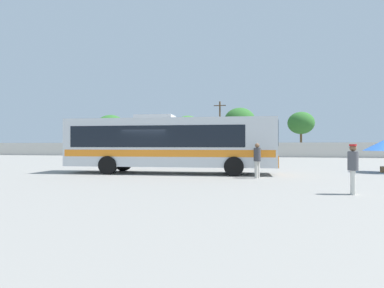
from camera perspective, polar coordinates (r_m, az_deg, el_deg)
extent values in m
plane|color=gray|center=(28.12, -0.64, -3.55)|extent=(300.00, 300.00, 0.00)
cube|color=beige|center=(45.01, 4.34, -1.01)|extent=(80.00, 0.30, 1.98)
cube|color=silver|center=(18.52, -3.98, 0.28)|extent=(12.13, 3.43, 2.72)
cube|color=black|center=(18.66, -5.78, 1.28)|extent=(9.98, 3.30, 1.20)
cube|color=orange|center=(18.52, -3.98, -1.57)|extent=(11.89, 3.44, 0.38)
cube|color=#19212D|center=(18.23, 14.79, 1.83)|extent=(0.21, 2.29, 1.41)
cube|color=orange|center=(18.24, 14.81, -2.96)|extent=(0.24, 2.50, 0.65)
cube|color=#B2B2B2|center=(18.80, -6.67, 4.79)|extent=(2.30, 1.56, 0.24)
cylinder|color=black|center=(19.36, 7.62, -3.54)|extent=(1.06, 0.38, 1.04)
cylinder|color=black|center=(16.92, 7.53, -4.03)|extent=(1.06, 0.38, 1.04)
cylinder|color=black|center=(20.66, -12.23, -3.32)|extent=(1.06, 0.38, 1.04)
cylinder|color=black|center=(18.39, -14.90, -3.71)|extent=(1.06, 0.38, 1.04)
cylinder|color=#B7B2A8|center=(16.24, 11.84, -4.53)|extent=(0.16, 0.16, 0.85)
cylinder|color=#B7B2A8|center=(16.12, 11.47, -4.56)|extent=(0.16, 0.16, 0.85)
cylinder|color=#38383D|center=(16.14, 11.65, -1.86)|extent=(0.50, 0.50, 0.67)
sphere|color=brown|center=(16.13, 11.65, -0.27)|extent=(0.23, 0.23, 0.23)
cylinder|color=silver|center=(12.02, 26.94, -6.15)|extent=(0.15, 0.15, 0.81)
cylinder|color=silver|center=(11.87, 27.02, -6.23)|extent=(0.15, 0.15, 0.81)
cylinder|color=#4C4C51|center=(11.89, 26.98, -2.72)|extent=(0.38, 0.38, 0.64)
sphere|color=brown|center=(11.88, 26.97, -0.65)|extent=(0.22, 0.22, 0.22)
cylinder|color=red|center=(11.88, 26.97, -0.18)|extent=(0.23, 0.23, 0.07)
cube|color=maroon|center=(47.13, -14.59, -1.41)|extent=(4.16, 2.05, 0.62)
cube|color=black|center=(47.02, -14.38, -0.73)|extent=(2.33, 1.79, 0.51)
cylinder|color=black|center=(47.04, -16.46, -1.79)|extent=(0.65, 0.26, 0.64)
cylinder|color=black|center=(48.54, -15.34, -1.74)|extent=(0.65, 0.26, 0.64)
cylinder|color=black|center=(45.74, -13.80, -1.84)|extent=(0.65, 0.26, 0.64)
cylinder|color=black|center=(47.28, -12.74, -1.78)|extent=(0.65, 0.26, 0.64)
cube|color=red|center=(43.86, -8.45, -1.47)|extent=(4.47, 2.17, 0.67)
cube|color=black|center=(43.91, -8.73, -0.67)|extent=(2.51, 1.86, 0.55)
cylinder|color=black|center=(44.37, -6.48, -1.89)|extent=(0.66, 0.27, 0.64)
cylinder|color=black|center=(42.67, -7.05, -1.96)|extent=(0.66, 0.27, 0.64)
cylinder|color=black|center=(45.10, -9.79, -1.86)|extent=(0.66, 0.27, 0.64)
cylinder|color=black|center=(43.42, -10.48, -1.93)|extent=(0.66, 0.27, 0.64)
cylinder|color=#4C3823|center=(47.24, 5.04, 2.75)|extent=(0.24, 0.24, 8.11)
cube|color=#473321|center=(47.54, 5.04, 6.91)|extent=(1.80, 0.16, 0.12)
cylinder|color=brown|center=(55.49, -14.39, -0.54)|extent=(0.32, 0.32, 2.57)
ellipsoid|color=#2D6628|center=(55.55, -14.39, 2.73)|extent=(5.38, 5.38, 4.58)
cylinder|color=brown|center=(52.90, -0.75, -0.41)|extent=(0.32, 0.32, 2.85)
ellipsoid|color=#38752D|center=(52.97, -0.75, 2.93)|extent=(4.76, 4.76, 4.05)
cylinder|color=brown|center=(48.28, 8.57, 0.02)|extent=(0.32, 0.32, 3.62)
ellipsoid|color=#2D6628|center=(48.41, 8.57, 4.11)|extent=(4.70, 4.70, 3.99)
cylinder|color=brown|center=(49.91, 19.02, -0.01)|extent=(0.32, 0.32, 3.57)
ellipsoid|color=#2D6628|center=(50.02, 19.02, 3.60)|extent=(3.91, 3.91, 3.32)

